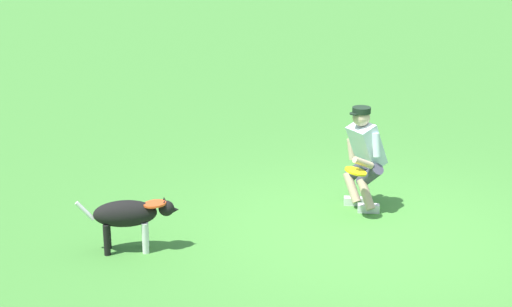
{
  "coord_description": "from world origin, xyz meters",
  "views": [
    {
      "loc": [
        0.7,
        8.57,
        3.69
      ],
      "look_at": [
        1.26,
        -0.0,
        0.9
      ],
      "focal_mm": 56.24,
      "sensor_mm": 36.0,
      "label": 1
    }
  ],
  "objects": [
    {
      "name": "frisbee_held",
      "position": [
        0.12,
        -0.3,
        0.61
      ],
      "size": [
        0.27,
        0.28,
        0.08
      ],
      "primitive_type": "cylinder",
      "rotation": [
        -0.02,
        0.22,
        3.09
      ],
      "color": "yellow",
      "rests_on": "person"
    },
    {
      "name": "person",
      "position": [
        0.0,
        -0.67,
        0.7
      ],
      "size": [
        0.55,
        0.71,
        1.29
      ],
      "rotation": [
        0.0,
        0.0,
        0.6
      ],
      "color": "silver",
      "rests_on": "ground_plane"
    },
    {
      "name": "ground_plane",
      "position": [
        0.0,
        0.0,
        0.0
      ],
      "size": [
        60.0,
        60.0,
        0.0
      ],
      "primitive_type": "plane",
      "color": "#448635"
    },
    {
      "name": "dog",
      "position": [
        2.57,
        0.72,
        0.41
      ],
      "size": [
        1.09,
        0.41,
        0.6
      ],
      "rotation": [
        0.0,
        0.0,
        3.33
      ],
      "color": "black",
      "rests_on": "ground_plane"
    },
    {
      "name": "frisbee_flying",
      "position": [
        2.3,
        0.69,
        0.54
      ],
      "size": [
        0.3,
        0.3,
        0.05
      ],
      "primitive_type": "cylinder",
      "rotation": [
        -0.07,
        0.07,
        4.97
      ],
      "color": "#F2511F"
    }
  ]
}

